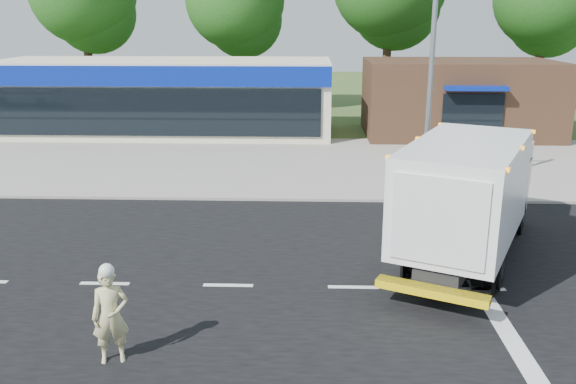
# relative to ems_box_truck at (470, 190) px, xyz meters

# --- Properties ---
(ground) EXTENTS (120.00, 120.00, 0.00)m
(ground) POSITION_rel_ems_box_truck_xyz_m (-3.09, -1.91, -1.93)
(ground) COLOR #385123
(ground) RESTS_ON ground
(road_asphalt) EXTENTS (60.00, 14.00, 0.02)m
(road_asphalt) POSITION_rel_ems_box_truck_xyz_m (-3.09, -1.91, -1.92)
(road_asphalt) COLOR black
(road_asphalt) RESTS_ON ground
(sidewalk) EXTENTS (60.00, 2.40, 0.12)m
(sidewalk) POSITION_rel_ems_box_truck_xyz_m (-3.09, 6.29, -1.87)
(sidewalk) COLOR gray
(sidewalk) RESTS_ON ground
(parking_apron) EXTENTS (60.00, 9.00, 0.02)m
(parking_apron) POSITION_rel_ems_box_truck_xyz_m (-3.09, 12.09, -1.92)
(parking_apron) COLOR gray
(parking_apron) RESTS_ON ground
(lane_markings) EXTENTS (55.20, 7.00, 0.01)m
(lane_markings) POSITION_rel_ems_box_truck_xyz_m (-1.74, -3.26, -1.91)
(lane_markings) COLOR silver
(lane_markings) RESTS_ON road_asphalt
(ems_box_truck) EXTENTS (5.29, 7.81, 3.34)m
(ems_box_truck) POSITION_rel_ems_box_truck_xyz_m (0.00, 0.00, 0.00)
(ems_box_truck) COLOR black
(ems_box_truck) RESTS_ON ground
(emergency_worker) EXTENTS (0.77, 0.61, 1.96)m
(emergency_worker) POSITION_rel_ems_box_truck_xyz_m (-7.80, -5.28, -0.96)
(emergency_worker) COLOR #C8BE85
(emergency_worker) RESTS_ON ground
(retail_strip_mall) EXTENTS (18.00, 6.20, 4.00)m
(retail_strip_mall) POSITION_rel_ems_box_truck_xyz_m (-12.09, 18.02, 0.09)
(retail_strip_mall) COLOR beige
(retail_strip_mall) RESTS_ON ground
(brown_storefront) EXTENTS (10.00, 6.70, 4.00)m
(brown_storefront) POSITION_rel_ems_box_truck_xyz_m (3.91, 18.07, 0.08)
(brown_storefront) COLOR #382316
(brown_storefront) RESTS_ON ground
(traffic_signal_pole) EXTENTS (3.51, 0.25, 8.00)m
(traffic_signal_pole) POSITION_rel_ems_box_truck_xyz_m (-0.74, 5.69, 3.00)
(traffic_signal_pole) COLOR gray
(traffic_signal_pole) RESTS_ON ground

